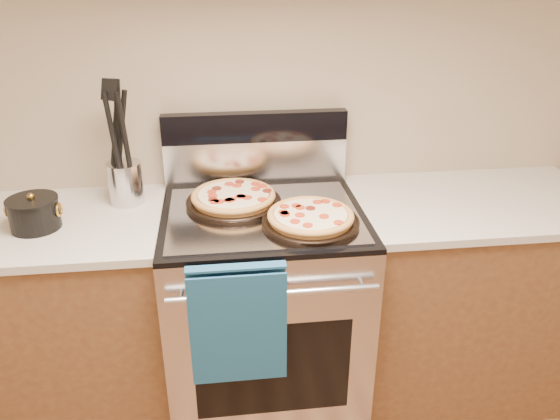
{
  "coord_description": "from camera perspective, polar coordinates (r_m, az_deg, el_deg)",
  "views": [
    {
      "loc": [
        -0.16,
        -0.2,
        1.8
      ],
      "look_at": [
        0.05,
        1.55,
        0.97
      ],
      "focal_mm": 35.0,
      "sensor_mm": 36.0,
      "label": 1
    }
  ],
  "objects": [
    {
      "name": "countertop_left",
      "position": [
        2.21,
        -25.23,
        -1.6
      ],
      "size": [
        1.02,
        0.64,
        0.03
      ],
      "primitive_type": "cube",
      "color": "beige",
      "rests_on": "cabinet_left"
    },
    {
      "name": "backsplash_upper",
      "position": [
        2.26,
        -2.63,
        8.68
      ],
      "size": [
        0.76,
        0.06,
        0.12
      ],
      "primitive_type": "cube",
      "color": "black",
      "rests_on": "backsplash_lower"
    },
    {
      "name": "pepperoni_pizza_back",
      "position": [
        2.11,
        -4.88,
        1.22
      ],
      "size": [
        0.45,
        0.45,
        0.05
      ],
      "primitive_type": null,
      "rotation": [
        0.0,
        0.0,
        0.28
      ],
      "color": "#BD873A",
      "rests_on": "foil_sheet"
    },
    {
      "name": "utensil_crock",
      "position": [
        2.21,
        -15.83,
        2.75
      ],
      "size": [
        0.14,
        0.14,
        0.17
      ],
      "primitive_type": "cylinder",
      "rotation": [
        0.0,
        0.0,
        0.04
      ],
      "color": "silver",
      "rests_on": "countertop_left"
    },
    {
      "name": "cabinet_right",
      "position": [
        2.55,
        18.64,
        -8.64
      ],
      "size": [
        1.0,
        0.62,
        0.88
      ],
      "primitive_type": "cube",
      "color": "brown",
      "rests_on": "ground"
    },
    {
      "name": "range_body",
      "position": [
        2.3,
        -1.65,
        -10.82
      ],
      "size": [
        0.76,
        0.68,
        0.9
      ],
      "primitive_type": "cube",
      "color": "#B7B7BC",
      "rests_on": "ground"
    },
    {
      "name": "pepperoni_pizza_front",
      "position": [
        1.94,
        3.21,
        -0.87
      ],
      "size": [
        0.36,
        0.36,
        0.05
      ],
      "primitive_type": null,
      "rotation": [
        0.0,
        0.0,
        0.04
      ],
      "color": "#BD873A",
      "rests_on": "foil_sheet"
    },
    {
      "name": "oven_window",
      "position": [
        2.04,
        -0.72,
        -16.32
      ],
      "size": [
        0.56,
        0.01,
        0.4
      ],
      "primitive_type": "cube",
      "color": "black",
      "rests_on": "range_body"
    },
    {
      "name": "wall_back",
      "position": [
        2.26,
        -2.81,
        13.6
      ],
      "size": [
        4.0,
        0.0,
        4.0
      ],
      "primitive_type": "plane",
      "rotation": [
        1.57,
        0.0,
        0.0
      ],
      "color": "tan",
      "rests_on": "ground"
    },
    {
      "name": "backsplash_lower",
      "position": [
        2.31,
        -2.55,
        5.12
      ],
      "size": [
        0.76,
        0.06,
        0.18
      ],
      "primitive_type": "cube",
      "color": "silver",
      "rests_on": "cooktop"
    },
    {
      "name": "foil_sheet",
      "position": [
        2.03,
        -1.74,
        -0.47
      ],
      "size": [
        0.7,
        0.55,
        0.01
      ],
      "primitive_type": "cube",
      "color": "gray",
      "rests_on": "cooktop"
    },
    {
      "name": "countertop_right",
      "position": [
        2.34,
        20.16,
        0.71
      ],
      "size": [
        1.02,
        0.64,
        0.03
      ],
      "primitive_type": "cube",
      "color": "beige",
      "rests_on": "cabinet_right"
    },
    {
      "name": "saucepan",
      "position": [
        2.13,
        -24.28,
        -0.44
      ],
      "size": [
        0.19,
        0.19,
        0.11
      ],
      "primitive_type": "cylinder",
      "rotation": [
        0.0,
        0.0,
        -0.11
      ],
      "color": "black",
      "rests_on": "countertop_left"
    },
    {
      "name": "oven_handle",
      "position": [
        1.79,
        -0.64,
        -8.78
      ],
      "size": [
        0.7,
        0.03,
        0.03
      ],
      "primitive_type": "cylinder",
      "rotation": [
        0.0,
        1.57,
        0.0
      ],
      "color": "silver",
      "rests_on": "range_body"
    },
    {
      "name": "cabinet_left",
      "position": [
        2.43,
        -23.24,
        -11.21
      ],
      "size": [
        1.0,
        0.62,
        0.88
      ],
      "primitive_type": "cube",
      "color": "brown",
      "rests_on": "ground"
    },
    {
      "name": "dish_towel",
      "position": [
        1.85,
        -4.41,
        -11.58
      ],
      "size": [
        0.32,
        0.05,
        0.42
      ],
      "primitive_type": null,
      "color": "navy",
      "rests_on": "oven_handle"
    },
    {
      "name": "cooktop",
      "position": [
        2.06,
        -1.81,
        -0.43
      ],
      "size": [
        0.76,
        0.68,
        0.02
      ],
      "primitive_type": "cube",
      "color": "black",
      "rests_on": "range_body"
    }
  ]
}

